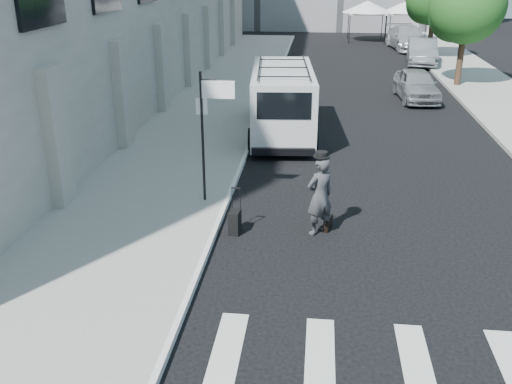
% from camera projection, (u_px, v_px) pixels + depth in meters
% --- Properties ---
extents(ground, '(120.00, 120.00, 0.00)m').
position_uv_depth(ground, '(294.00, 267.00, 12.48)').
color(ground, black).
rests_on(ground, ground).
extents(sidewalk_left, '(4.50, 48.00, 0.15)m').
position_uv_depth(sidewalk_left, '(223.00, 97.00, 27.61)').
color(sidewalk_left, gray).
rests_on(sidewalk_left, ground).
extents(sidewalk_right, '(4.00, 56.00, 0.15)m').
position_uv_depth(sidewalk_right, '(484.00, 87.00, 29.93)').
color(sidewalk_right, gray).
rests_on(sidewalk_right, ground).
extents(sign_pole, '(1.03, 0.07, 3.50)m').
position_uv_depth(sign_pole, '(211.00, 110.00, 14.67)').
color(sign_pole, black).
rests_on(sign_pole, sidewalk_left).
extents(tree_near, '(3.80, 3.83, 6.03)m').
position_uv_depth(tree_near, '(464.00, 8.00, 28.75)').
color(tree_near, black).
rests_on(tree_near, ground).
extents(tent_left, '(4.00, 4.00, 3.20)m').
position_uv_depth(tent_left, '(368.00, 7.00, 46.01)').
color(tent_left, black).
rests_on(tent_left, ground).
extents(tent_right, '(4.00, 4.00, 3.20)m').
position_uv_depth(tent_right, '(407.00, 7.00, 46.14)').
color(tent_right, black).
rests_on(tent_right, ground).
extents(businessman, '(0.87, 0.81, 1.99)m').
position_uv_depth(businessman, '(320.00, 196.00, 13.67)').
color(businessman, '#3A3A3C').
rests_on(businessman, ground).
extents(briefcase, '(0.24, 0.46, 0.34)m').
position_uv_depth(briefcase, '(328.00, 223.00, 14.18)').
color(briefcase, black).
rests_on(briefcase, ground).
extents(suitcase, '(0.29, 0.43, 1.14)m').
position_uv_depth(suitcase, '(235.00, 222.00, 13.95)').
color(suitcase, black).
rests_on(suitcase, ground).
extents(cargo_van, '(2.82, 6.91, 2.52)m').
position_uv_depth(cargo_van, '(282.00, 101.00, 21.57)').
color(cargo_van, silver).
rests_on(cargo_van, ground).
extents(parked_car_a, '(2.00, 4.37, 1.45)m').
position_uv_depth(parked_car_a, '(417.00, 85.00, 27.15)').
color(parked_car_a, gray).
rests_on(parked_car_a, ground).
extents(parked_car_b, '(2.22, 5.08, 1.62)m').
position_uv_depth(parked_car_b, '(422.00, 52.00, 36.20)').
color(parked_car_b, slate).
rests_on(parked_car_b, ground).
extents(parked_car_c, '(3.10, 6.08, 1.69)m').
position_uv_depth(parked_car_c, '(408.00, 38.00, 42.47)').
color(parked_car_c, '#9FA3A7').
rests_on(parked_car_c, ground).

